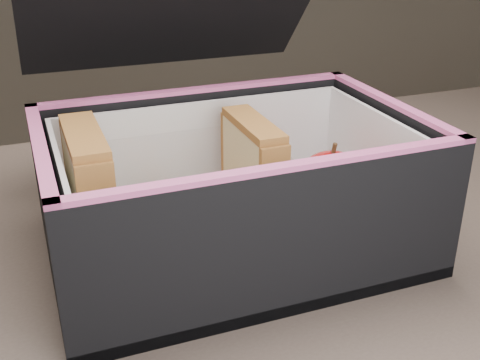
# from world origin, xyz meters

# --- Properties ---
(kitchen_table) EXTENTS (1.20, 0.80, 0.75)m
(kitchen_table) POSITION_xyz_m (0.00, 0.00, 0.66)
(kitchen_table) COLOR brown
(kitchen_table) RESTS_ON ground
(lunch_bag) EXTENTS (0.32, 0.35, 0.27)m
(lunch_bag) POSITION_xyz_m (-0.06, 0.05, 0.82)
(lunch_bag) COLOR black
(lunch_bag) RESTS_ON kitchen_table
(plastic_tub) EXTENTS (0.19, 0.14, 0.08)m
(plastic_tub) POSITION_xyz_m (-0.11, 0.06, 0.80)
(plastic_tub) COLOR white
(plastic_tub) RESTS_ON lunch_bag
(sandwich_left) EXTENTS (0.03, 0.10, 0.11)m
(sandwich_left) POSITION_xyz_m (-0.18, 0.06, 0.82)
(sandwich_left) COLOR tan
(sandwich_left) RESTS_ON plastic_tub
(sandwich_right) EXTENTS (0.03, 0.09, 0.10)m
(sandwich_right) POSITION_xyz_m (-0.03, 0.06, 0.82)
(sandwich_right) COLOR tan
(sandwich_right) RESTS_ON plastic_tub
(carrot_sticks) EXTENTS (0.05, 0.13, 0.03)m
(carrot_sticks) POSITION_xyz_m (-0.11, 0.06, 0.79)
(carrot_sticks) COLOR #D56014
(carrot_sticks) RESTS_ON plastic_tub
(paper_napkin) EXTENTS (0.07, 0.08, 0.01)m
(paper_napkin) POSITION_xyz_m (0.04, 0.04, 0.77)
(paper_napkin) COLOR white
(paper_napkin) RESTS_ON lunch_bag
(red_apple) EXTENTS (0.08, 0.08, 0.07)m
(red_apple) POSITION_xyz_m (0.04, 0.04, 0.80)
(red_apple) COLOR #8A0000
(red_apple) RESTS_ON paper_napkin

